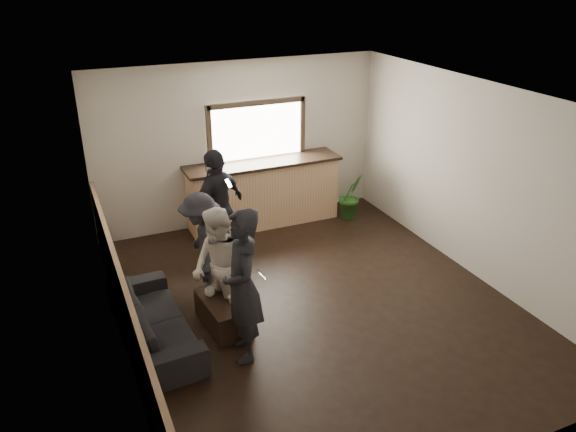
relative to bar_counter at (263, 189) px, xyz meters
name	(u,v)px	position (x,y,z in m)	size (l,w,h in m)	color
ground	(315,303)	(-0.30, -2.70, -0.64)	(5.00, 6.00, 0.01)	black
room_shell	(263,213)	(-1.04, -2.70, 0.83)	(5.01, 6.01, 2.80)	silver
bar_counter	(263,189)	(0.00, 0.00, 0.00)	(2.70, 0.68, 2.13)	tan
sofa	(154,320)	(-2.45, -2.65, -0.36)	(1.94, 0.76, 0.57)	black
coffee_table	(224,313)	(-1.59, -2.69, -0.46)	(0.46, 0.84, 0.37)	black
cup_a	(210,292)	(-1.70, -2.52, -0.22)	(0.13, 0.13, 0.10)	silver
cup_b	(232,299)	(-1.50, -2.78, -0.22)	(0.10, 0.10, 0.09)	silver
potted_plant	(351,196)	(1.53, -0.39, -0.23)	(0.46, 0.37, 0.83)	#2D6623
person_a	(243,286)	(-1.53, -3.33, 0.28)	(0.55, 0.74, 1.85)	black
person_b	(219,269)	(-1.59, -2.61, 0.14)	(0.74, 0.87, 1.57)	beige
person_c	(202,246)	(-1.61, -1.87, 0.11)	(0.70, 1.04, 1.50)	black
person_d	(218,208)	(-1.12, -1.06, 0.26)	(1.13, 0.95, 1.81)	black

